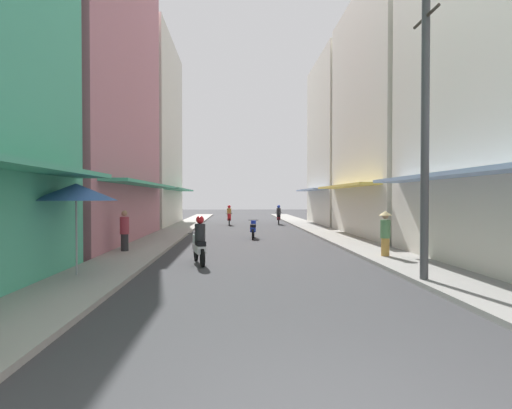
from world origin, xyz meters
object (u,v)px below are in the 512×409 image
(motorbike_maroon, at_px, (279,216))
(motorbike_blue, at_px, (253,229))
(motorbike_white, at_px, (199,242))
(vendor_umbrella, at_px, (76,192))
(pedestrian_crossing, at_px, (125,232))
(pedestrian_midway, at_px, (385,232))
(motorbike_red, at_px, (229,216))
(utility_pole, at_px, (425,136))

(motorbike_maroon, height_order, motorbike_blue, motorbike_maroon)
(motorbike_white, distance_m, vendor_umbrella, 4.07)
(vendor_umbrella, bearing_deg, motorbike_blue, 62.66)
(motorbike_white, bearing_deg, pedestrian_crossing, 142.73)
(pedestrian_midway, height_order, pedestrian_crossing, pedestrian_midway)
(motorbike_white, height_order, pedestrian_crossing, pedestrian_crossing)
(motorbike_white, relative_size, pedestrian_crossing, 1.06)
(motorbike_red, relative_size, utility_pole, 0.25)
(motorbike_maroon, xyz_separation_m, motorbike_blue, (-2.56, -10.45, -0.20))
(utility_pole, bearing_deg, vendor_umbrella, 173.53)
(motorbike_white, xyz_separation_m, motorbike_red, (0.71, 17.70, 0.00))
(motorbike_white, bearing_deg, motorbike_red, 87.69)
(motorbike_white, distance_m, utility_pole, 7.35)
(motorbike_white, xyz_separation_m, vendor_umbrella, (-3.00, -2.24, 1.60))
(motorbike_blue, height_order, vendor_umbrella, vendor_umbrella)
(motorbike_maroon, bearing_deg, vendor_umbrella, -110.68)
(motorbike_maroon, height_order, pedestrian_midway, pedestrian_midway)
(pedestrian_crossing, bearing_deg, motorbike_blue, 45.98)
(motorbike_white, relative_size, vendor_umbrella, 0.70)
(motorbike_red, bearing_deg, pedestrian_midway, -71.59)
(motorbike_blue, bearing_deg, vendor_umbrella, -117.34)
(motorbike_red, relative_size, pedestrian_midway, 1.07)
(utility_pole, bearing_deg, motorbike_white, 151.09)
(utility_pole, bearing_deg, pedestrian_midway, 81.93)
(motorbike_red, distance_m, vendor_umbrella, 20.35)
(motorbike_maroon, xyz_separation_m, motorbike_red, (-3.98, -0.43, 0.00))
(utility_pole, bearing_deg, motorbike_blue, 108.92)
(vendor_umbrella, bearing_deg, pedestrian_midway, 16.51)
(motorbike_blue, distance_m, motorbike_red, 10.12)
(pedestrian_crossing, distance_m, vendor_umbrella, 4.79)
(motorbike_maroon, xyz_separation_m, vendor_umbrella, (-7.69, -20.38, 1.60))
(motorbike_white, relative_size, pedestrian_midway, 1.04)
(motorbike_blue, bearing_deg, pedestrian_midway, -59.01)
(motorbike_maroon, height_order, pedestrian_crossing, pedestrian_crossing)
(vendor_umbrella, bearing_deg, motorbike_red, 79.46)
(motorbike_maroon, relative_size, motorbike_red, 1.00)
(motorbike_white, bearing_deg, vendor_umbrella, -143.20)
(pedestrian_crossing, height_order, utility_pole, utility_pole)
(pedestrian_midway, bearing_deg, pedestrian_crossing, 169.41)
(motorbike_white, distance_m, pedestrian_midway, 6.45)
(vendor_umbrella, xyz_separation_m, utility_pole, (8.88, -1.01, 1.39))
(motorbike_blue, bearing_deg, pedestrian_crossing, -134.02)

